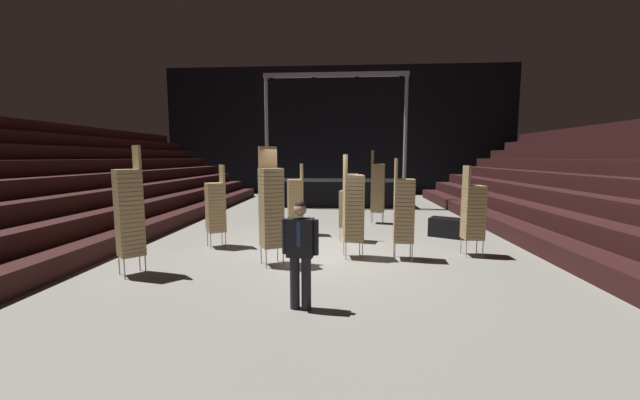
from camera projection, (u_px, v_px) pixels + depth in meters
The scene contains 16 objects.
ground_plane at pixel (325, 257), 8.74m from camera, with size 22.00×30.00×0.10m, color gray.
arena_end_wall at pixel (338, 131), 23.13m from camera, with size 22.00×0.30×8.00m, color black.
bleacher_bank_left at pixel (39, 176), 10.05m from camera, with size 6.00×24.00×3.60m.
stage_riser at pixel (336, 190), 18.06m from camera, with size 6.83×2.91×6.10m.
man_with_tie at pixel (300, 249), 5.51m from camera, with size 0.57×0.27×1.68m.
chair_stack_front_left at pixel (349, 207), 10.09m from camera, with size 0.54×0.54×1.88m.
chair_stack_front_right at pixel (129, 211), 7.09m from camera, with size 0.62×0.62×2.56m.
chair_stack_mid_left at pixel (473, 211), 8.55m from camera, with size 0.45×0.45×2.14m.
chair_stack_mid_right at pixel (378, 187), 12.75m from camera, with size 0.52×0.52×2.56m.
chair_stack_mid_centre at pixel (296, 199), 10.93m from camera, with size 0.53×0.53×2.14m.
chair_stack_rear_left at pixel (404, 209), 8.24m from camera, with size 0.47×0.47×2.31m.
chair_stack_rear_right at pixel (271, 207), 7.78m from camera, with size 0.60×0.60×2.56m.
chair_stack_rear_centre at pixel (353, 207), 8.37m from camera, with size 0.49×0.49×2.39m.
chair_stack_aisle_left at pixel (216, 206), 9.40m from camera, with size 0.61×0.61×2.14m.
chair_stack_aisle_right at pixel (269, 196), 11.94m from camera, with size 0.52×0.52×2.14m.
equipment_road_case at pixel (446, 227), 10.72m from camera, with size 0.90×0.60×0.55m, color black.
Camera 1 is at (0.44, -8.51, 2.33)m, focal length 20.43 mm.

